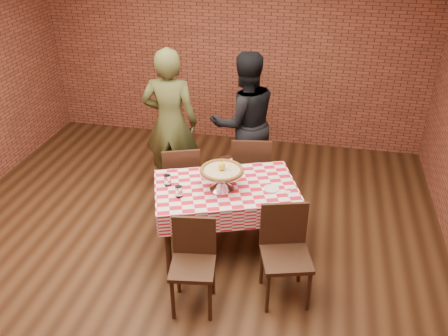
{
  "coord_description": "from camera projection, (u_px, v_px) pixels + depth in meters",
  "views": [
    {
      "loc": [
        1.26,
        -3.5,
        3.22
      ],
      "look_at": [
        0.42,
        0.43,
        0.93
      ],
      "focal_mm": 37.95,
      "sensor_mm": 36.0,
      "label": 1
    }
  ],
  "objects": [
    {
      "name": "side_plate",
      "position": [
        271.0,
        189.0,
        4.6
      ],
      "size": [
        0.19,
        0.19,
        0.01
      ],
      "primitive_type": "cylinder",
      "rotation": [
        0.0,
        0.0,
        0.35
      ],
      "color": "white",
      "rests_on": "tablecloth"
    },
    {
      "name": "pizza",
      "position": [
        222.0,
        171.0,
        4.53
      ],
      "size": [
        0.58,
        0.58,
        0.03
      ],
      "primitive_type": "cylinder",
      "rotation": [
        0.0,
        0.0,
        0.55
      ],
      "color": "beige",
      "rests_on": "pizza_stand"
    },
    {
      "name": "tablecloth",
      "position": [
        226.0,
        196.0,
        4.71
      ],
      "size": [
        1.61,
        1.29,
        0.24
      ],
      "primitive_type": null,
      "rotation": [
        0.0,
        0.0,
        0.35
      ],
      "color": "red",
      "rests_on": "table"
    },
    {
      "name": "sweetener_packet_b",
      "position": [
        291.0,
        188.0,
        4.62
      ],
      "size": [
        0.06,
        0.05,
        0.0
      ],
      "primitive_type": "cube",
      "rotation": [
        0.0,
        0.0,
        -0.23
      ],
      "color": "white",
      "rests_on": "tablecloth"
    },
    {
      "name": "sweetener_packet_a",
      "position": [
        288.0,
        192.0,
        4.55
      ],
      "size": [
        0.05,
        0.06,
        0.0
      ],
      "primitive_type": "cube",
      "rotation": [
        0.0,
        0.0,
        1.09
      ],
      "color": "white",
      "rests_on": "tablecloth"
    },
    {
      "name": "lemon",
      "position": [
        222.0,
        166.0,
        4.5
      ],
      "size": [
        0.09,
        0.09,
        0.09
      ],
      "primitive_type": "ellipsoid",
      "rotation": [
        0.0,
        0.0,
        0.55
      ],
      "color": "yellow",
      "rests_on": "pizza"
    },
    {
      "name": "chair_near_right",
      "position": [
        286.0,
        258.0,
        4.19
      ],
      "size": [
        0.53,
        0.53,
        0.91
      ],
      "primitive_type": null,
      "rotation": [
        0.0,
        0.0,
        0.28
      ],
      "color": "#381F10",
      "rests_on": "ground"
    },
    {
      "name": "chair_far_right",
      "position": [
        251.0,
        169.0,
        5.55
      ],
      "size": [
        0.51,
        0.51,
        0.93
      ],
      "primitive_type": null,
      "rotation": [
        0.0,
        0.0,
        3.31
      ],
      "color": "#381F10",
      "rests_on": "ground"
    },
    {
      "name": "water_glass_right",
      "position": [
        167.0,
        180.0,
        4.64
      ],
      "size": [
        0.09,
        0.09,
        0.11
      ],
      "primitive_type": "cylinder",
      "rotation": [
        0.0,
        0.0,
        0.35
      ],
      "color": "white",
      "rests_on": "tablecloth"
    },
    {
      "name": "diner_black",
      "position": [
        244.0,
        122.0,
        5.72
      ],
      "size": [
        1.05,
        0.98,
        1.74
      ],
      "primitive_type": "imported",
      "rotation": [
        0.0,
        0.0,
        3.63
      ],
      "color": "black",
      "rests_on": "ground"
    },
    {
      "name": "table",
      "position": [
        226.0,
        218.0,
        4.84
      ],
      "size": [
        1.57,
        1.24,
        0.75
      ],
      "primitive_type": "cube",
      "rotation": [
        0.0,
        0.0,
        0.35
      ],
      "color": "#381F10",
      "rests_on": "ground"
    },
    {
      "name": "condiment_caddy",
      "position": [
        226.0,
        164.0,
        4.88
      ],
      "size": [
        0.14,
        0.14,
        0.15
      ],
      "primitive_type": "cube",
      "rotation": [
        0.0,
        0.0,
        0.68
      ],
      "color": "silver",
      "rests_on": "tablecloth"
    },
    {
      "name": "diner_olive",
      "position": [
        170.0,
        123.0,
        5.61
      ],
      "size": [
        0.7,
        0.49,
        1.81
      ],
      "primitive_type": "imported",
      "rotation": [
        0.0,
        0.0,
        3.23
      ],
      "color": "#494D25",
      "rests_on": "ground"
    },
    {
      "name": "chair_far_left",
      "position": [
        181.0,
        178.0,
        5.4
      ],
      "size": [
        0.53,
        0.53,
        0.89
      ],
      "primitive_type": null,
      "rotation": [
        0.0,
        0.0,
        3.5
      ],
      "color": "#381F10",
      "rests_on": "ground"
    },
    {
      "name": "pizza_stand",
      "position": [
        222.0,
        180.0,
        4.58
      ],
      "size": [
        0.59,
        0.59,
        0.19
      ],
      "primitive_type": null,
      "rotation": [
        0.0,
        0.0,
        0.55
      ],
      "color": "silver",
      "rests_on": "tablecloth"
    },
    {
      "name": "back_wall",
      "position": [
        233.0,
        44.0,
        6.63
      ],
      "size": [
        5.5,
        0.0,
        5.5
      ],
      "primitive_type": "plane",
      "rotation": [
        1.57,
        0.0,
        0.0
      ],
      "color": "brown",
      "rests_on": "ground"
    },
    {
      "name": "water_glass_left",
      "position": [
        179.0,
        192.0,
        4.46
      ],
      "size": [
        0.09,
        0.09,
        0.11
      ],
      "primitive_type": "cylinder",
      "rotation": [
        0.0,
        0.0,
        0.35
      ],
      "color": "white",
      "rests_on": "tablecloth"
    },
    {
      "name": "chair_near_left",
      "position": [
        193.0,
        269.0,
        4.09
      ],
      "size": [
        0.43,
        0.43,
        0.86
      ],
      "primitive_type": null,
      "rotation": [
        0.0,
        0.0,
        0.15
      ],
      "color": "#381F10",
      "rests_on": "ground"
    },
    {
      "name": "ground",
      "position": [
        175.0,
        264.0,
        4.79
      ],
      "size": [
        6.0,
        6.0,
        0.0
      ],
      "primitive_type": "plane",
      "color": "black",
      "rests_on": "ground"
    }
  ]
}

